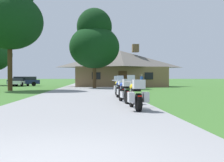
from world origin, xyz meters
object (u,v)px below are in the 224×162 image
(motorcycle_blue_second_in_row, at_px, (124,91))
(motorcycle_blue_third_in_row, at_px, (120,89))
(parked_navy_suv_far_left, at_px, (24,81))
(motorcycle_yellow_farthest_in_row, at_px, (119,88))
(bystander_blue_shirt_near_lodge, at_px, (142,80))
(tree_left_near, at_px, (10,14))
(parked_white_sedan_far_left, at_px, (19,82))
(tree_by_lodge_front, at_px, (94,41))
(motorcycle_yellow_nearest_to_camera, at_px, (136,95))

(motorcycle_blue_second_in_row, relative_size, motorcycle_blue_third_in_row, 1.00)
(parked_navy_suv_far_left, bearing_deg, motorcycle_yellow_farthest_in_row, -165.12)
(motorcycle_blue_second_in_row, xyz_separation_m, bystander_blue_shirt_near_lodge, (4.43, 19.76, 0.33))
(tree_left_near, bearing_deg, motorcycle_blue_second_in_row, -55.17)
(bystander_blue_shirt_near_lodge, height_order, tree_left_near, tree_left_near)
(tree_left_near, relative_size, parked_navy_suv_far_left, 2.34)
(bystander_blue_shirt_near_lodge, bearing_deg, parked_navy_suv_far_left, -140.20)
(motorcycle_blue_second_in_row, xyz_separation_m, motorcycle_blue_third_in_row, (0.04, 2.49, 0.00))
(parked_white_sedan_far_left, bearing_deg, motorcycle_yellow_farthest_in_row, -56.73)
(motorcycle_yellow_farthest_in_row, distance_m, tree_by_lodge_front, 14.61)
(bystander_blue_shirt_near_lodge, xyz_separation_m, parked_navy_suv_far_left, (-16.12, 8.29, -0.17))
(motorcycle_blue_third_in_row, xyz_separation_m, bystander_blue_shirt_near_lodge, (4.38, 17.28, 0.33))
(motorcycle_yellow_nearest_to_camera, relative_size, bystander_blue_shirt_near_lodge, 1.24)
(motorcycle_blue_second_in_row, xyz_separation_m, parked_white_sedan_far_left, (-12.25, 27.38, 0.02))
(motorcycle_blue_second_in_row, relative_size, motorcycle_yellow_farthest_in_row, 1.00)
(tree_left_near, bearing_deg, parked_navy_suv_far_left, 99.06)
(bystander_blue_shirt_near_lodge, bearing_deg, tree_by_lodge_front, -99.54)
(motorcycle_yellow_farthest_in_row, relative_size, parked_white_sedan_far_left, 0.48)
(tree_left_near, relative_size, parked_white_sedan_far_left, 2.64)
(motorcycle_blue_third_in_row, xyz_separation_m, tree_by_lodge_front, (-1.38, 15.90, 4.84))
(motorcycle_blue_second_in_row, bearing_deg, parked_white_sedan_far_left, 108.40)
(motorcycle_blue_third_in_row, distance_m, motorcycle_yellow_farthest_in_row, 2.20)
(motorcycle_yellow_nearest_to_camera, relative_size, parked_white_sedan_far_left, 0.48)
(motorcycle_blue_third_in_row, bearing_deg, tree_left_near, 126.16)
(motorcycle_blue_third_in_row, relative_size, bystander_blue_shirt_near_lodge, 1.24)
(motorcycle_blue_third_in_row, height_order, parked_navy_suv_far_left, parked_navy_suv_far_left)
(parked_navy_suv_far_left, bearing_deg, bystander_blue_shirt_near_lodge, -129.27)
(motorcycle_yellow_farthest_in_row, relative_size, bystander_blue_shirt_near_lodge, 1.24)
(motorcycle_yellow_farthest_in_row, bearing_deg, tree_by_lodge_front, 92.18)
(tree_by_lodge_front, xyz_separation_m, parked_navy_suv_far_left, (-10.36, 9.67, -4.68))
(parked_navy_suv_far_left, xyz_separation_m, parked_white_sedan_far_left, (-0.56, -0.67, -0.13))
(tree_by_lodge_front, bearing_deg, tree_left_near, -148.55)
(motorcycle_blue_third_in_row, relative_size, parked_white_sedan_far_left, 0.48)
(motorcycle_yellow_farthest_in_row, height_order, tree_by_lodge_front, tree_by_lodge_front)
(motorcycle_blue_third_in_row, bearing_deg, tree_by_lodge_front, 90.51)
(motorcycle_blue_second_in_row, distance_m, bystander_blue_shirt_near_lodge, 20.25)
(motorcycle_yellow_nearest_to_camera, bearing_deg, motorcycle_blue_third_in_row, 88.60)
(bystander_blue_shirt_near_lodge, xyz_separation_m, tree_by_lodge_front, (-5.76, -1.38, 4.51))
(motorcycle_blue_second_in_row, distance_m, tree_left_near, 17.73)
(motorcycle_yellow_farthest_in_row, bearing_deg, motorcycle_yellow_nearest_to_camera, -94.73)
(motorcycle_blue_second_in_row, xyz_separation_m, parked_navy_suv_far_left, (-11.70, 28.05, 0.16))
(tree_left_near, bearing_deg, motorcycle_blue_third_in_row, -49.39)
(motorcycle_yellow_farthest_in_row, height_order, bystander_blue_shirt_near_lodge, bystander_blue_shirt_near_lodge)
(tree_left_near, height_order, tree_by_lodge_front, tree_left_near)
(bystander_blue_shirt_near_lodge, distance_m, tree_left_near, 16.45)
(parked_navy_suv_far_left, bearing_deg, motorcycle_blue_second_in_row, -169.42)
(motorcycle_blue_second_in_row, height_order, motorcycle_yellow_farthest_in_row, same)
(tree_left_near, distance_m, tree_by_lodge_front, 9.61)
(tree_by_lodge_front, relative_size, parked_white_sedan_far_left, 2.13)
(motorcycle_yellow_nearest_to_camera, distance_m, bystander_blue_shirt_near_lodge, 23.03)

